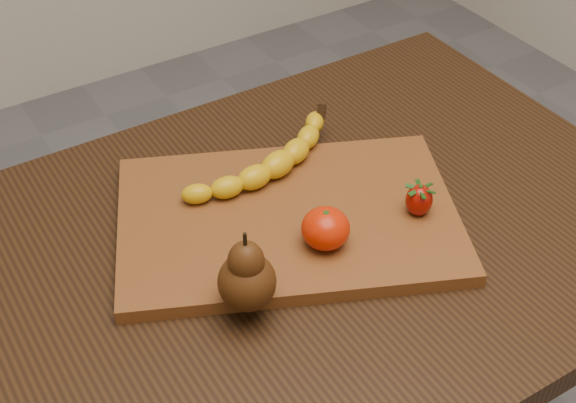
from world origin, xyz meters
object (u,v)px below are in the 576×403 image
cutting_board (288,219)px  table (302,285)px  pear (246,270)px  mandarin (326,228)px

cutting_board → table: bearing=-50.7°
pear → mandarin: (0.13, 0.04, -0.03)m
pear → mandarin: bearing=15.1°
pear → table: bearing=33.0°
table → mandarin: (0.00, -0.05, 0.14)m
table → pear: (-0.13, -0.09, 0.17)m
mandarin → pear: bearing=-164.9°
table → cutting_board: cutting_board is taller
table → pear: size_ratio=9.31×
cutting_board → pear: (-0.13, -0.11, 0.06)m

